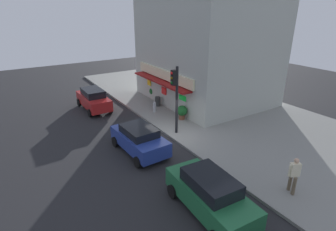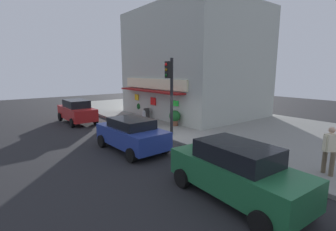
{
  "view_description": "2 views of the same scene",
  "coord_description": "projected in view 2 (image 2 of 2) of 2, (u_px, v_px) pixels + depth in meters",
  "views": [
    {
      "loc": [
        13.41,
        -8.65,
        8.08
      ],
      "look_at": [
        -1.19,
        0.6,
        1.09
      ],
      "focal_mm": 28.86,
      "sensor_mm": 36.0,
      "label": 1
    },
    {
      "loc": [
        10.93,
        -8.27,
        3.89
      ],
      "look_at": [
        -1.62,
        1.47,
        1.02
      ],
      "focal_mm": 26.15,
      "sensor_mm": 36.0,
      "label": 2
    }
  ],
  "objects": [
    {
      "name": "parked_car_red",
      "position": [
        77.0,
        111.0,
        18.78
      ],
      "size": [
        4.34,
        1.94,
        1.75
      ],
      "color": "#AD1E1E",
      "rests_on": "ground_plane"
    },
    {
      "name": "parked_car_green",
      "position": [
        236.0,
        171.0,
        7.46
      ],
      "size": [
        4.49,
        2.21,
        1.76
      ],
      "color": "#1E6038",
      "rests_on": "ground_plane"
    },
    {
      "name": "potted_plant_by_doorway",
      "position": [
        141.0,
        107.0,
        21.61
      ],
      "size": [
        0.7,
        0.7,
        1.06
      ],
      "color": "gray",
      "rests_on": "sidewalk"
    },
    {
      "name": "potted_plant_by_window",
      "position": [
        175.0,
        117.0,
        16.96
      ],
      "size": [
        0.78,
        0.78,
        1.08
      ],
      "color": "brown",
      "rests_on": "sidewalk"
    },
    {
      "name": "corner_building",
      "position": [
        194.0,
        64.0,
        21.51
      ],
      "size": [
        10.6,
        9.43,
        8.83
      ],
      "color": "#ADB2A8",
      "rests_on": "sidewalk"
    },
    {
      "name": "trash_can",
      "position": [
        147.0,
        113.0,
        19.78
      ],
      "size": [
        0.48,
        0.48,
        0.78
      ],
      "primitive_type": "cylinder",
      "color": "#2D2D2D",
      "rests_on": "sidewalk"
    },
    {
      "name": "sidewalk",
      "position": [
        231.0,
        124.0,
        17.83
      ],
      "size": [
        39.03,
        12.14,
        0.16
      ],
      "primitive_type": "cube",
      "color": "gray",
      "rests_on": "ground_plane"
    },
    {
      "name": "pedestrian",
      "position": [
        330.0,
        149.0,
        8.85
      ],
      "size": [
        0.51,
        0.57,
        1.78
      ],
      "color": "brown",
      "rests_on": "sidewalk"
    },
    {
      "name": "ground_plane",
      "position": [
        165.0,
        139.0,
        14.18
      ],
      "size": [
        58.55,
        58.55,
        0.0
      ],
      "primitive_type": "plane",
      "color": "#232326"
    },
    {
      "name": "traffic_light",
      "position": [
        170.0,
        86.0,
        14.17
      ],
      "size": [
        0.32,
        0.58,
        4.5
      ],
      "color": "black",
      "rests_on": "sidewalk"
    },
    {
      "name": "fire_hydrant",
      "position": [
        144.0,
        116.0,
        18.33
      ],
      "size": [
        0.49,
        0.25,
        0.87
      ],
      "color": "#B2B2B7",
      "rests_on": "sidewalk"
    },
    {
      "name": "parked_car_blue",
      "position": [
        132.0,
        134.0,
        12.13
      ],
      "size": [
        4.17,
        2.21,
        1.62
      ],
      "color": "navy",
      "rests_on": "ground_plane"
    }
  ]
}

